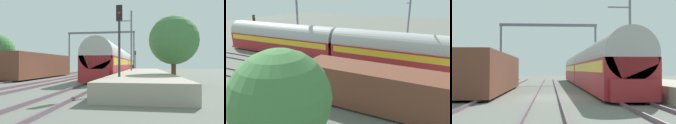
{
  "view_description": "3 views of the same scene",
  "coord_description": "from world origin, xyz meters",
  "views": [
    {
      "loc": [
        8.18,
        -20.33,
        1.64
      ],
      "look_at": [
        4.29,
        5.41,
        1.91
      ],
      "focal_mm": 34.1,
      "sensor_mm": 36.0,
      "label": 1
    },
    {
      "loc": [
        -17.44,
        1.26,
        7.64
      ],
      "look_at": [
        -0.93,
        9.57,
        1.73
      ],
      "focal_mm": 34.13,
      "sensor_mm": 36.0,
      "label": 2
    },
    {
      "loc": [
        0.18,
        -16.94,
        1.71
      ],
      "look_at": [
        2.14,
        21.07,
        2.8
      ],
      "focal_mm": 43.88,
      "sensor_mm": 36.0,
      "label": 3
    }
  ],
  "objects": [
    {
      "name": "track_west",
      "position": [
        0.0,
        0.0,
        0.08
      ],
      "size": [
        1.52,
        60.0,
        0.16
      ],
      "color": "#69515F",
      "rests_on": "ground"
    },
    {
      "name": "catenary_pole_east_mid",
      "position": [
        6.64,
        4.88,
        4.15
      ],
      "size": [
        1.9,
        0.2,
        8.0
      ],
      "color": "slate",
      "rests_on": "ground"
    },
    {
      "name": "platform",
      "position": [
        8.11,
        2.0,
        0.45
      ],
      "size": [
        4.4,
        28.0,
        0.9
      ],
      "color": "#A39989",
      "rests_on": "ground"
    },
    {
      "name": "track_east",
      "position": [
        4.29,
        0.0,
        0.08
      ],
      "size": [
        1.52,
        60.0,
        0.16
      ],
      "color": "#69515F",
      "rests_on": "ground"
    },
    {
      "name": "person_crossing",
      "position": [
        6.23,
        16.31,
        1.03
      ],
      "size": [
        0.47,
        0.41,
        1.73
      ],
      "rotation": [
        0.0,
        0.0,
        2.6
      ],
      "color": "black",
      "rests_on": "ground"
    },
    {
      "name": "ground",
      "position": [
        0.0,
        0.0,
        0.0
      ],
      "size": [
        120.0,
        120.0,
        0.0
      ],
      "primitive_type": "plane",
      "color": "slate"
    },
    {
      "name": "railway_signal_far",
      "position": [
        6.21,
        27.57,
        2.99
      ],
      "size": [
        0.36,
        0.3,
        4.62
      ],
      "color": "#2D2D33",
      "rests_on": "ground"
    },
    {
      "name": "track_far_west",
      "position": [
        -4.29,
        0.0,
        0.08
      ],
      "size": [
        1.52,
        60.0,
        0.16
      ],
      "color": "#69515F",
      "rests_on": "ground"
    },
    {
      "name": "passenger_train",
      "position": [
        4.29,
        12.49,
        1.97
      ],
      "size": [
        2.93,
        32.85,
        3.82
      ],
      "color": "maroon",
      "rests_on": "ground"
    },
    {
      "name": "catenary_gantry",
      "position": [
        0.0,
        19.4,
        5.67
      ],
      "size": [
        12.98,
        0.28,
        7.86
      ],
      "color": "slate",
      "rests_on": "ground"
    },
    {
      "name": "freight_car",
      "position": [
        -4.29,
        3.67,
        1.47
      ],
      "size": [
        2.8,
        13.0,
        2.7
      ],
      "color": "brown",
      "rests_on": "ground"
    }
  ]
}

